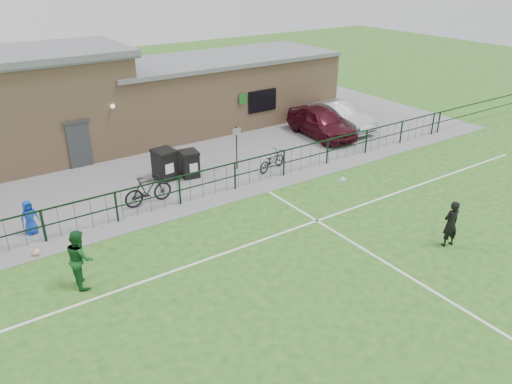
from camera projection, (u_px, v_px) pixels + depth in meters
ground at (355, 296)px, 14.11m from camera, size 90.00×90.00×0.00m
paving_strip at (158, 154)px, 24.22m from camera, size 34.00×13.00×0.02m
pitch_line_touch at (217, 197)px, 19.95m from camera, size 28.00×0.10×0.01m
pitch_line_mid at (272, 236)px, 17.11m from camera, size 28.00×0.10×0.01m
pitch_line_perp at (403, 273)px, 15.13m from camera, size 0.10×16.00×0.01m
perimeter_fence at (214, 181)px, 19.85m from camera, size 28.00×0.10×1.20m
wheelie_bin_left at (165, 165)px, 21.31m from camera, size 0.91×1.00×1.23m
wheelie_bin_right at (189, 165)px, 21.57m from camera, size 0.82×0.90×1.07m
sign_post at (237, 148)px, 22.14m from camera, size 0.08×0.08×2.00m
car_maroon at (321, 122)px, 26.37m from camera, size 2.18×4.66×1.54m
car_silver at (339, 116)px, 27.56m from camera, size 1.66×4.45×1.45m
bicycle_d at (148, 190)px, 19.10m from camera, size 1.97×0.63×1.17m
bicycle_e at (272, 161)px, 22.26m from camera, size 1.77×1.05×0.88m
spectator_child at (29, 217)px, 17.02m from camera, size 0.68×0.51×1.24m
goalkeeper_kick at (447, 222)px, 16.30m from camera, size 2.04×3.82×1.62m
outfield_player at (80, 258)px, 14.25m from camera, size 0.72×0.90×1.78m
ball_ground at (36, 252)px, 15.98m from camera, size 0.24×0.24×0.24m
clubhouse at (113, 99)px, 25.07m from camera, size 24.25×5.40×4.96m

